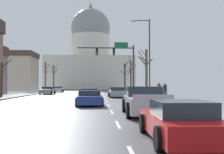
# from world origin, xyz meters

# --- Properties ---
(ground) EXTENTS (20.00, 180.00, 0.20)m
(ground) POSITION_xyz_m (0.00, -0.00, 0.02)
(ground) COLOR #48484D
(signal_gantry) EXTENTS (7.91, 0.41, 7.32)m
(signal_gantry) POSITION_xyz_m (5.46, 13.72, 5.34)
(signal_gantry) COLOR #28282D
(signal_gantry) RESTS_ON ground
(street_lamp_right) EXTENTS (2.08, 0.24, 8.51)m
(street_lamp_right) POSITION_xyz_m (7.96, 4.70, 5.11)
(street_lamp_right) COLOR #333338
(street_lamp_right) RESTS_ON ground
(capitol_building) EXTENTS (29.36, 23.80, 30.94)m
(capitol_building) POSITION_xyz_m (0.00, 75.76, 10.36)
(capitol_building) COLOR beige
(capitol_building) RESTS_ON ground
(sedan_near_00) EXTENTS (2.08, 4.47, 1.28)m
(sedan_near_00) POSITION_xyz_m (5.01, 10.00, 0.60)
(sedan_near_00) COLOR #9EA3A8
(sedan_near_00) RESTS_ON ground
(sedan_near_01) EXTENTS (2.14, 4.31, 1.20)m
(sedan_near_01) POSITION_xyz_m (1.76, 4.20, 0.58)
(sedan_near_01) COLOR navy
(sedan_near_01) RESTS_ON ground
(sedan_near_02) EXTENTS (2.21, 4.66, 1.17)m
(sedan_near_02) POSITION_xyz_m (1.99, -3.09, 0.56)
(sedan_near_02) COLOR navy
(sedan_near_02) RESTS_ON ground
(pickup_truck_near_03) EXTENTS (2.41, 5.39, 1.53)m
(pickup_truck_near_03) POSITION_xyz_m (5.24, -10.04, 0.70)
(pickup_truck_near_03) COLOR #ADB2B7
(pickup_truck_near_03) RESTS_ON ground
(sedan_near_04) EXTENTS (2.00, 4.51, 1.19)m
(sedan_near_04) POSITION_xyz_m (5.08, -17.17, 0.56)
(sedan_near_04) COLOR #B71414
(sedan_near_04) RESTS_ON ground
(sedan_oncoming_00) EXTENTS (2.12, 4.62, 1.24)m
(sedan_oncoming_00) POSITION_xyz_m (-5.42, 20.79, 0.59)
(sedan_oncoming_00) COLOR #9EA3A8
(sedan_oncoming_00) RESTS_ON ground
(sedan_oncoming_01) EXTENTS (2.05, 4.31, 1.14)m
(sedan_oncoming_01) POSITION_xyz_m (-5.36, 32.37, 0.54)
(sedan_oncoming_01) COLOR silver
(sedan_oncoming_01) RESTS_ON ground
(flank_building_01) EXTENTS (12.38, 9.62, 9.24)m
(flank_building_01) POSITION_xyz_m (-18.47, 43.39, 4.66)
(flank_building_01) COLOR #B2A38E
(flank_building_01) RESTS_ON ground
(bare_tree_00) EXTENTS (1.89, 2.72, 6.62)m
(bare_tree_00) POSITION_xyz_m (8.77, 26.74, 3.38)
(bare_tree_00) COLOR #423328
(bare_tree_00) RESTS_ON ground
(bare_tree_01) EXTENTS (1.34, 1.37, 4.64)m
(bare_tree_01) POSITION_xyz_m (-8.82, 9.17, 2.40)
(bare_tree_01) COLOR #423328
(bare_tree_01) RESTS_ON ground
(bare_tree_02) EXTENTS (1.99, 2.71, 5.83)m
(bare_tree_02) POSITION_xyz_m (8.59, 9.10, 3.24)
(bare_tree_02) COLOR brown
(bare_tree_02) RESTS_ON ground
(bare_tree_03) EXTENTS (2.55, 1.84, 6.76)m
(bare_tree_03) POSITION_xyz_m (-8.86, 49.09, 3.59)
(bare_tree_03) COLOR brown
(bare_tree_03) RESTS_ON ground
(bare_tree_04) EXTENTS (1.97, 2.22, 7.00)m
(bare_tree_04) POSITION_xyz_m (8.93, 40.35, 3.52)
(bare_tree_04) COLOR #423328
(bare_tree_04) RESTS_ON ground
(bare_tree_05) EXTENTS (1.69, 2.63, 6.44)m
(bare_tree_05) POSITION_xyz_m (-8.80, 37.24, 3.60)
(bare_tree_05) COLOR brown
(bare_tree_05) RESTS_ON ground
(pedestrian_00) EXTENTS (0.35, 0.34, 1.68)m
(pedestrian_00) POSITION_xyz_m (8.73, -0.08, 1.07)
(pedestrian_00) COLOR #4C4238
(pedestrian_00) RESTS_ON ground
(pedestrian_01) EXTENTS (0.35, 0.34, 1.72)m
(pedestrian_01) POSITION_xyz_m (8.64, 2.01, 1.10)
(pedestrian_01) COLOR #4C4238
(pedestrian_01) RESTS_ON ground
(bicycle_parked) EXTENTS (0.12, 1.77, 0.85)m
(bicycle_parked) POSITION_xyz_m (8.21, -1.08, 0.49)
(bicycle_parked) COLOR black
(bicycle_parked) RESTS_ON ground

